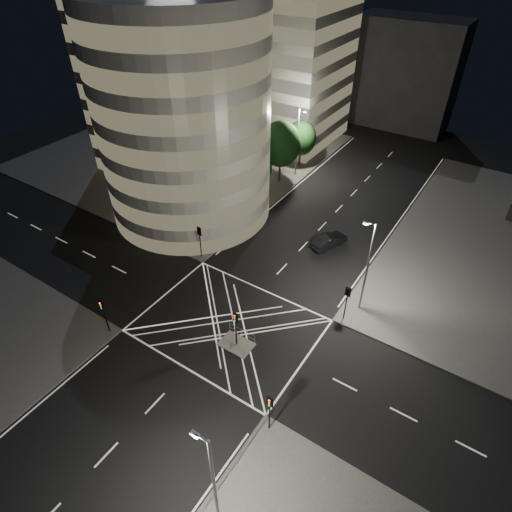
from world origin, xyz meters
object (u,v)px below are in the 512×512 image
Objects in this scene: traffic_signal_nl at (103,310)px; street_lamp_left_far at (298,141)px; traffic_signal_fr at (347,297)px; traffic_signal_nr at (270,407)px; street_lamp_right_near at (213,482)px; sedan at (329,240)px; traffic_signal_island at (236,323)px; central_island at (237,344)px; street_lamp_left_near at (222,194)px; traffic_signal_fl at (200,236)px; street_lamp_right_far at (367,265)px.

street_lamp_left_far reaches higher than traffic_signal_nl.
traffic_signal_nl and traffic_signal_fr have the same top height.
street_lamp_right_near is at bearing -84.96° from traffic_signal_nr.
traffic_signal_fr is at bearing -51.83° from street_lamp_left_far.
traffic_signal_island is at bearing 110.21° from sedan.
sedan is (11.85, -13.26, -4.77)m from street_lamp_left_far.
street_lamp_right_near is at bearing -59.25° from central_island.
traffic_signal_nl is 0.40× the size of street_lamp_left_near.
traffic_signal_nr is at bearing -37.93° from central_island.
street_lamp_left_near is at bearing 91.94° from traffic_signal_nl.
traffic_signal_fl is 0.86× the size of sedan.
street_lamp_right_far is (18.24, 2.20, 2.63)m from traffic_signal_fl.
traffic_signal_fl is 13.62m from traffic_signal_island.
street_lamp_right_far and street_lamp_right_near have the same top height.
traffic_signal_fl reaches higher than sedan.
central_island is 13.98m from street_lamp_right_far.
street_lamp_right_far reaches higher than central_island.
traffic_signal_fl is at bearing -83.03° from street_lamp_left_near.
sedan is at bearing 122.72° from traffic_signal_fr.
traffic_signal_island is 33.61m from street_lamp_left_far.
traffic_signal_nl is 0.40× the size of street_lamp_left_far.
traffic_signal_island is (0.00, 0.00, 2.84)m from central_island.
traffic_signal_fr is 0.86× the size of sedan.
traffic_signal_island is at bearing -125.30° from street_lamp_right_far.
street_lamp_left_far reaches higher than traffic_signal_fr.
central_island is 0.30× the size of street_lamp_right_far.
central_island is 9.08m from traffic_signal_nr.
traffic_signal_fr is 29.63m from street_lamp_left_far.
traffic_signal_nl is at bearing 86.04° from sedan.
sedan is (-7.02, 30.74, -4.77)m from street_lamp_right_near.
street_lamp_left_near is (-0.64, 18.80, 2.63)m from traffic_signal_nl.
sedan is at bearing 102.87° from street_lamp_right_near.
street_lamp_left_near and street_lamp_right_near have the same top height.
traffic_signal_fr is at bearing 0.00° from traffic_signal_fl.
street_lamp_left_near is 1.00× the size of street_lamp_left_far.
street_lamp_right_near reaches higher than traffic_signal_fl.
street_lamp_left_far is 2.14× the size of sedan.
traffic_signal_fl is 13.60m from traffic_signal_nl.
sedan is at bearing 88.71° from central_island.
traffic_signal_fl is at bearing 63.07° from sedan.
traffic_signal_nl is 1.00× the size of traffic_signal_island.
traffic_signal_fr is 1.00× the size of traffic_signal_nr.
traffic_signal_fr and traffic_signal_nr have the same top height.
traffic_signal_nr is (17.60, 0.00, 0.00)m from traffic_signal_nl.
traffic_signal_nr is at bearing -92.30° from street_lamp_right_far.
central_island is 18.52m from street_lamp_left_near.
street_lamp_left_near is (-0.64, 5.20, 2.63)m from traffic_signal_fl.
traffic_signal_nr is at bearing -63.64° from street_lamp_left_far.
sedan is at bearing 105.18° from traffic_signal_nr.
traffic_signal_nr is 26.32m from street_lamp_left_near.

